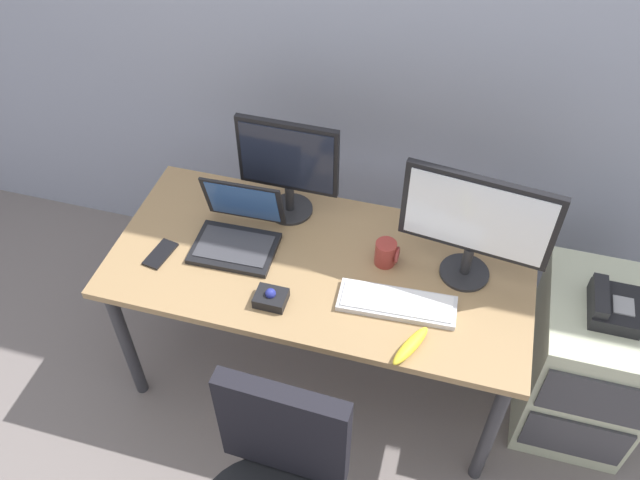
{
  "coord_description": "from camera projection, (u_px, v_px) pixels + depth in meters",
  "views": [
    {
      "loc": [
        0.43,
        -1.56,
        2.5
      ],
      "look_at": [
        0.0,
        0.0,
        0.82
      ],
      "focal_mm": 36.71,
      "sensor_mm": 36.0,
      "label": 1
    }
  ],
  "objects": [
    {
      "name": "ground_plane",
      "position": [
        320.0,
        368.0,
        2.92
      ],
      "size": [
        8.0,
        8.0,
        0.0
      ],
      "primitive_type": "plane",
      "color": "slate"
    },
    {
      "name": "desk",
      "position": [
        320.0,
        275.0,
        2.47
      ],
      "size": [
        1.56,
        0.73,
        0.7
      ],
      "color": "#9C7A50",
      "rests_on": "ground"
    },
    {
      "name": "file_cabinet",
      "position": [
        584.0,
        362.0,
        2.55
      ],
      "size": [
        0.42,
        0.53,
        0.67
      ],
      "color": "#B9BE9F",
      "rests_on": "ground"
    },
    {
      "name": "desk_phone",
      "position": [
        613.0,
        306.0,
        2.27
      ],
      "size": [
        0.17,
        0.2,
        0.09
      ],
      "color": "black",
      "rests_on": "file_cabinet"
    },
    {
      "name": "monitor_main",
      "position": [
        476.0,
        222.0,
        2.19
      ],
      "size": [
        0.52,
        0.18,
        0.45
      ],
      "color": "#262628",
      "rests_on": "desk"
    },
    {
      "name": "monitor_side",
      "position": [
        288.0,
        164.0,
        2.44
      ],
      "size": [
        0.39,
        0.18,
        0.42
      ],
      "color": "#262628",
      "rests_on": "desk"
    },
    {
      "name": "keyboard",
      "position": [
        397.0,
        303.0,
        2.27
      ],
      "size": [
        0.42,
        0.16,
        0.03
      ],
      "color": "silver",
      "rests_on": "desk"
    },
    {
      "name": "laptop",
      "position": [
        238.0,
        231.0,
        2.46
      ],
      "size": [
        0.32,
        0.29,
        0.23
      ],
      "color": "black",
      "rests_on": "desk"
    },
    {
      "name": "trackball_mouse",
      "position": [
        271.0,
        298.0,
        2.27
      ],
      "size": [
        0.11,
        0.09,
        0.07
      ],
      "color": "black",
      "rests_on": "desk"
    },
    {
      "name": "coffee_mug",
      "position": [
        386.0,
        253.0,
        2.38
      ],
      "size": [
        0.09,
        0.08,
        0.1
      ],
      "color": "#9B332B",
      "rests_on": "desk"
    },
    {
      "name": "cell_phone",
      "position": [
        160.0,
        254.0,
        2.44
      ],
      "size": [
        0.09,
        0.15,
        0.01
      ],
      "primitive_type": "cube",
      "rotation": [
        0.0,
        0.0,
        -0.17
      ],
      "color": "black",
      "rests_on": "desk"
    },
    {
      "name": "banana",
      "position": [
        411.0,
        346.0,
        2.13
      ],
      "size": [
        0.12,
        0.19,
        0.04
      ],
      "primitive_type": "ellipsoid",
      "rotation": [
        0.0,
        0.0,
        1.14
      ],
      "color": "yellow",
      "rests_on": "desk"
    }
  ]
}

